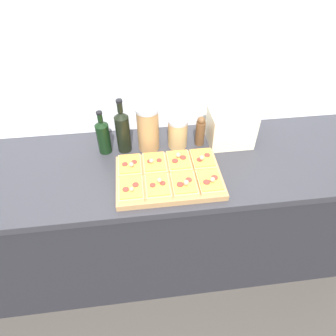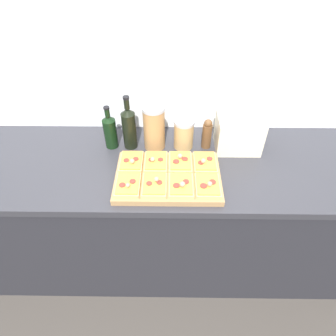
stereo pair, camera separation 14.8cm
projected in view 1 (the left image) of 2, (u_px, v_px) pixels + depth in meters
ground_plane at (161, 298)px, 1.97m from camera, size 12.00×12.00×0.00m
wall_back at (143, 73)px, 1.60m from camera, size 6.00×0.06×2.50m
kitchen_counter at (154, 217)px, 1.89m from camera, size 2.63×0.67×0.91m
cutting_board at (169, 177)px, 1.48m from camera, size 0.52×0.34×0.03m
pizza_slice_back_left at (130, 165)px, 1.50m from camera, size 0.11×0.15×0.05m
pizza_slice_back_midleft at (154, 163)px, 1.51m from camera, size 0.11×0.15×0.05m
pizza_slice_back_midright at (179, 161)px, 1.53m from camera, size 0.11×0.15×0.05m
pizza_slice_back_right at (203, 159)px, 1.54m from camera, size 0.11×0.15×0.05m
pizza_slice_front_left at (131, 189)px, 1.39m from camera, size 0.11×0.15×0.05m
pizza_slice_front_midleft at (158, 186)px, 1.40m from camera, size 0.11×0.15×0.05m
pizza_slice_front_midright at (184, 184)px, 1.41m from camera, size 0.11×0.15×0.05m
pizza_slice_front_right at (210, 181)px, 1.42m from camera, size 0.11×0.15×0.05m
olive_oil_bottle at (103, 136)px, 1.59m from camera, size 0.07×0.07×0.25m
wine_bottle at (123, 131)px, 1.58m from camera, size 0.08×0.08×0.31m
grain_jar_tall at (148, 129)px, 1.59m from camera, size 0.12×0.12×0.26m
grain_jar_short at (178, 133)px, 1.63m from camera, size 0.11×0.11×0.17m
pepper_mill at (200, 131)px, 1.64m from camera, size 0.05×0.05×0.18m
toaster_oven at (231, 127)px, 1.65m from camera, size 0.26×0.19×0.19m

